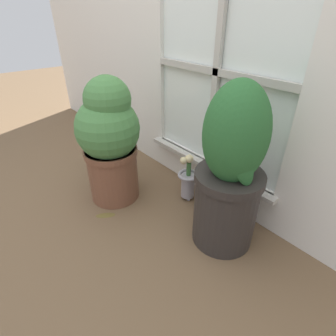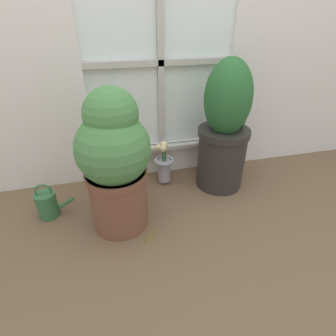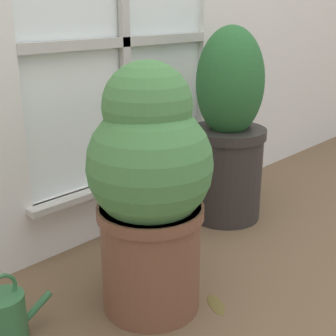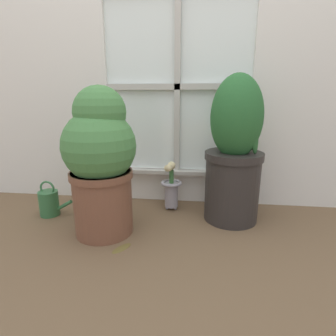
# 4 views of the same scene
# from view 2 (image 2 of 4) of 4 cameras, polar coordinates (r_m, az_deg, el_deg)

# --- Properties ---
(ground_plane) EXTENTS (10.00, 10.00, 0.00)m
(ground_plane) POSITION_cam_2_polar(r_m,az_deg,el_deg) (1.43, 4.41, -13.77)
(ground_plane) COLOR brown
(potted_plant_left) EXTENTS (0.36, 0.36, 0.74)m
(potted_plant_left) POSITION_cam_2_polar(r_m,az_deg,el_deg) (1.29, -11.47, 1.50)
(potted_plant_left) COLOR brown
(potted_plant_left) RESTS_ON ground_plane
(potted_plant_right) EXTENTS (0.32, 0.32, 0.81)m
(potted_plant_right) POSITION_cam_2_polar(r_m,az_deg,el_deg) (1.64, 12.15, 7.96)
(potted_plant_right) COLOR #2D2826
(potted_plant_right) RESTS_ON ground_plane
(flower_vase) EXTENTS (0.13, 0.13, 0.31)m
(flower_vase) POSITION_cam_2_polar(r_m,az_deg,el_deg) (1.72, -0.91, 0.79)
(flower_vase) COLOR #99939E
(flower_vase) RESTS_ON ground_plane
(watering_can) EXTENTS (0.20, 0.11, 0.21)m
(watering_can) POSITION_cam_2_polar(r_m,az_deg,el_deg) (1.63, -24.78, -7.16)
(watering_can) COLOR #336B3D
(watering_can) RESTS_ON ground_plane
(fallen_leaf) EXTENTS (0.10, 0.12, 0.01)m
(fallen_leaf) POSITION_cam_2_polar(r_m,az_deg,el_deg) (1.41, -3.92, -14.61)
(fallen_leaf) COLOR brown
(fallen_leaf) RESTS_ON ground_plane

